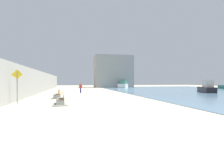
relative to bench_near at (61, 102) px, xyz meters
name	(u,v)px	position (x,y,z in m)	size (l,w,h in m)	color
ground_plane	(86,93)	(3.00, 13.59, -0.23)	(120.00, 120.00, 0.00)	#C6B793
seawall	(35,82)	(-4.50, 13.59, 1.53)	(0.80, 64.00, 3.52)	gray
water_bay	(217,91)	(27.00, 13.59, -0.21)	(36.00, 68.00, 0.04)	slate
bench_near	(61,102)	(0.00, 0.00, 0.00)	(1.25, 2.17, 0.98)	gray
bench_far	(57,96)	(-0.71, 5.71, 0.00)	(1.17, 2.14, 0.98)	gray
person_walking	(81,87)	(2.17, 14.69, 0.68)	(0.49, 0.29, 1.59)	navy
boat_mid_bay	(207,88)	(23.34, 11.79, 0.56)	(4.26, 6.55, 2.11)	black
boat_far_left	(124,85)	(16.38, 38.60, 0.61)	(5.66, 7.78, 7.03)	white
pedestrian_sign	(17,82)	(-3.55, 1.40, 1.54)	(0.85, 0.08, 2.86)	slate
harbor_building	(113,72)	(13.65, 41.59, 4.82)	(12.00, 6.00, 10.12)	gray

